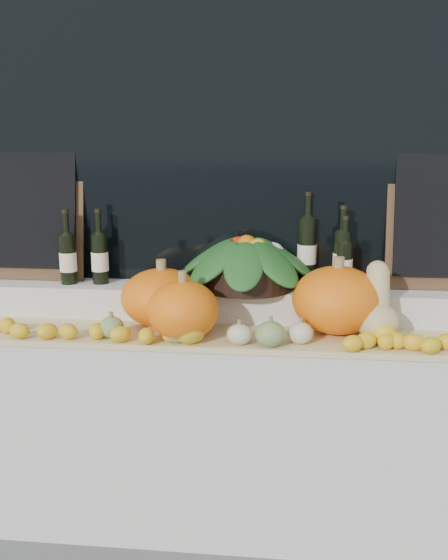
# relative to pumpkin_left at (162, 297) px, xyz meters

# --- Properties ---
(storefront_facade) EXTENTS (7.00, 0.94, 4.50)m
(storefront_facade) POSITION_rel_pumpkin_left_xyz_m (0.27, 0.74, 1.22)
(storefront_facade) COLOR beige
(storefront_facade) RESTS_ON ground
(display_sill) EXTENTS (2.30, 0.55, 0.88)m
(display_sill) POSITION_rel_pumpkin_left_xyz_m (0.27, 0.02, -0.59)
(display_sill) COLOR silver
(display_sill) RESTS_ON ground
(rear_tier) EXTENTS (2.30, 0.25, 0.16)m
(rear_tier) POSITION_rel_pumpkin_left_xyz_m (0.27, 0.17, -0.07)
(rear_tier) COLOR silver
(rear_tier) RESTS_ON display_sill
(straw_bedding) EXTENTS (2.10, 0.32, 0.02)m
(straw_bedding) POSITION_rel_pumpkin_left_xyz_m (0.27, -0.10, -0.13)
(straw_bedding) COLOR tan
(straw_bedding) RESTS_ON display_sill
(pumpkin_left) EXTENTS (0.44, 0.44, 0.24)m
(pumpkin_left) POSITION_rel_pumpkin_left_xyz_m (0.00, 0.00, 0.00)
(pumpkin_left) COLOR orange
(pumpkin_left) RESTS_ON straw_bedding
(pumpkin_right) EXTENTS (0.46, 0.46, 0.27)m
(pumpkin_right) POSITION_rel_pumpkin_left_xyz_m (0.72, -0.02, 0.02)
(pumpkin_right) COLOR orange
(pumpkin_right) RESTS_ON straw_bedding
(pumpkin_center) EXTENTS (0.30, 0.30, 0.23)m
(pumpkin_center) POSITION_rel_pumpkin_left_xyz_m (0.12, -0.17, -0.00)
(pumpkin_center) COLOR orange
(pumpkin_center) RESTS_ON straw_bedding
(butternut_squash) EXTENTS (0.17, 0.22, 0.30)m
(butternut_squash) POSITION_rel_pumpkin_left_xyz_m (0.88, -0.09, -0.00)
(butternut_squash) COLOR tan
(butternut_squash) RESTS_ON straw_bedding
(decorative_gourds) EXTENTS (1.15, 0.18, 0.16)m
(decorative_gourds) POSITION_rel_pumpkin_left_xyz_m (0.30, -0.21, -0.07)
(decorative_gourds) COLOR #2E5E1C
(decorative_gourds) RESTS_ON straw_bedding
(lemon_heap) EXTENTS (2.20, 0.16, 0.06)m
(lemon_heap) POSITION_rel_pumpkin_left_xyz_m (0.27, -0.21, -0.09)
(lemon_heap) COLOR yellow
(lemon_heap) RESTS_ON straw_bedding
(produce_bowl) EXTENTS (0.63, 0.63, 0.24)m
(produce_bowl) POSITION_rel_pumpkin_left_xyz_m (0.34, 0.16, 0.13)
(produce_bowl) COLOR black
(produce_bowl) RESTS_ON rear_tier
(wine_bottle_far_left) EXTENTS (0.08, 0.08, 0.33)m
(wine_bottle_far_left) POSITION_rel_pumpkin_left_xyz_m (-0.45, 0.14, 0.13)
(wine_bottle_far_left) COLOR black
(wine_bottle_far_left) RESTS_ON rear_tier
(wine_bottle_near_left) EXTENTS (0.08, 0.08, 0.33)m
(wine_bottle_near_left) POSITION_rel_pumpkin_left_xyz_m (-0.31, 0.16, 0.13)
(wine_bottle_near_left) COLOR black
(wine_bottle_near_left) RESTS_ON rear_tier
(wine_bottle_tall) EXTENTS (0.08, 0.08, 0.41)m
(wine_bottle_tall) POSITION_rel_pumpkin_left_xyz_m (0.60, 0.24, 0.17)
(wine_bottle_tall) COLOR black
(wine_bottle_tall) RESTS_ON rear_tier
(wine_bottle_near_right) EXTENTS (0.08, 0.08, 0.36)m
(wine_bottle_near_right) POSITION_rel_pumpkin_left_xyz_m (0.75, 0.18, 0.14)
(wine_bottle_near_right) COLOR black
(wine_bottle_near_right) RESTS_ON rear_tier
(wine_bottle_far_right) EXTENTS (0.08, 0.08, 0.32)m
(wine_bottle_far_right) POSITION_rel_pumpkin_left_xyz_m (0.76, 0.17, 0.12)
(wine_bottle_far_right) COLOR black
(wine_bottle_far_right) RESTS_ON rear_tier
(chalkboard_left) EXTENTS (0.50, 0.13, 0.61)m
(chalkboard_left) POSITION_rel_pumpkin_left_xyz_m (-0.65, 0.23, 0.34)
(chalkboard_left) COLOR #4C331E
(chalkboard_left) RESTS_ON rear_tier
(chalkboard_right) EXTENTS (0.50, 0.13, 0.61)m
(chalkboard_right) POSITION_rel_pumpkin_left_xyz_m (1.19, 0.23, 0.34)
(chalkboard_right) COLOR #4C331E
(chalkboard_right) RESTS_ON rear_tier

